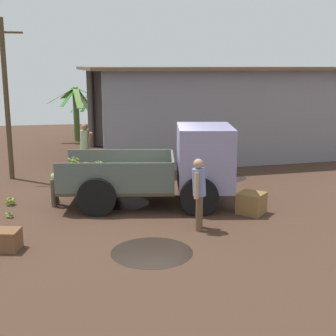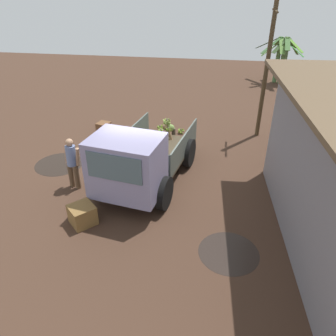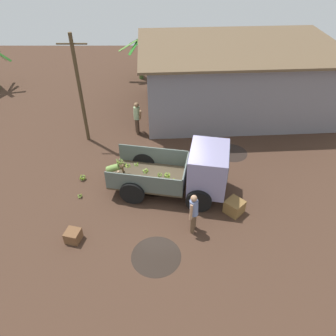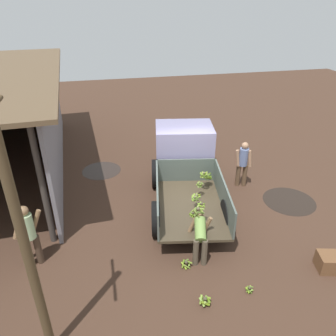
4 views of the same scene
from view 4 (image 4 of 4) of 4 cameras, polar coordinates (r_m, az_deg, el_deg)
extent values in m
plane|color=#432C20|center=(10.38, 2.83, -6.87)|extent=(36.00, 36.00, 0.00)
cylinder|color=black|center=(9.89, 3.05, -8.83)|extent=(1.35, 1.35, 0.01)
cylinder|color=black|center=(11.36, 20.34, -5.41)|extent=(1.66, 1.66, 0.01)
cylinder|color=#2B221D|center=(12.68, -11.51, -0.42)|extent=(1.45, 1.45, 0.01)
cube|color=#423726|center=(9.48, 3.85, -6.83)|extent=(3.26, 2.39, 0.08)
cube|color=#4F5A53|center=(9.19, -1.85, -4.81)|extent=(2.94, 0.56, 0.77)
cube|color=#4F5A53|center=(9.38, 9.61, -4.49)|extent=(2.94, 0.56, 0.77)
cube|color=#4F5A53|center=(10.49, 3.13, -0.34)|extent=(0.38, 1.89, 0.77)
cube|color=#8781A8|center=(11.09, 2.78, 3.36)|extent=(1.72, 2.09, 1.64)
cube|color=#4C606B|center=(11.62, 2.52, 6.31)|extent=(0.29, 1.48, 0.72)
cylinder|color=black|center=(11.23, -2.25, -0.97)|extent=(0.99, 0.38, 0.97)
cylinder|color=black|center=(11.40, 7.73, -0.76)|extent=(0.99, 0.38, 0.97)
cylinder|color=black|center=(9.09, -2.14, -8.81)|extent=(0.99, 0.38, 0.97)
cylinder|color=black|center=(9.30, 10.25, -8.37)|extent=(0.99, 0.38, 0.97)
sphere|color=brown|center=(9.66, 5.56, -2.61)|extent=(0.06, 0.06, 0.06)
cylinder|color=olive|center=(9.71, 5.90, -2.72)|extent=(0.17, 0.07, 0.10)
cylinder|color=#80AA3E|center=(9.73, 5.57, -2.75)|extent=(0.08, 0.15, 0.14)
cylinder|color=olive|center=(9.71, 5.25, -2.69)|extent=(0.12, 0.15, 0.10)
cylinder|color=#88AE47|center=(9.68, 5.25, -2.95)|extent=(0.14, 0.04, 0.14)
cylinder|color=olive|center=(9.65, 5.42, -3.07)|extent=(0.12, 0.12, 0.14)
cylinder|color=olive|center=(9.64, 5.62, -3.08)|extent=(0.05, 0.15, 0.14)
cylinder|color=olive|center=(9.68, 5.80, -3.01)|extent=(0.12, 0.11, 0.15)
sphere|color=#4E4632|center=(8.37, 4.39, -7.83)|extent=(0.07, 0.07, 0.07)
cylinder|color=olive|center=(8.42, 4.11, -7.82)|extent=(0.10, 0.16, 0.09)
cylinder|color=#5B762D|center=(8.40, 4.00, -8.05)|extent=(0.15, 0.10, 0.11)
cylinder|color=#5D7D1C|center=(8.36, 4.11, -8.23)|extent=(0.15, 0.11, 0.11)
cylinder|color=olive|center=(8.37, 4.44, -8.34)|extent=(0.05, 0.13, 0.13)
cylinder|color=#85A930|center=(8.38, 4.66, -8.26)|extent=(0.11, 0.13, 0.13)
cylinder|color=olive|center=(8.41, 4.71, -8.10)|extent=(0.14, 0.05, 0.13)
cylinder|color=olive|center=(8.44, 4.51, -7.89)|extent=(0.12, 0.14, 0.12)
sphere|color=brown|center=(8.48, 5.84, -6.22)|extent=(0.08, 0.08, 0.08)
cylinder|color=olive|center=(8.48, 5.45, -6.58)|extent=(0.16, 0.06, 0.11)
cylinder|color=#81A62B|center=(8.45, 5.95, -6.68)|extent=(0.04, 0.16, 0.09)
cylinder|color=olive|center=(8.50, 6.25, -6.52)|extent=(0.16, 0.11, 0.10)
cylinder|color=olive|center=(8.56, 6.00, -6.30)|extent=(0.13, 0.14, 0.12)
cylinder|color=olive|center=(8.54, 5.48, -6.29)|extent=(0.12, 0.15, 0.10)
sphere|color=brown|center=(9.14, 4.99, -4.75)|extent=(0.08, 0.08, 0.08)
cylinder|color=olive|center=(9.12, 4.61, -5.13)|extent=(0.19, 0.12, 0.11)
cylinder|color=olive|center=(9.14, 5.02, -5.32)|extent=(0.07, 0.15, 0.17)
cylinder|color=#80A148|center=(9.13, 5.37, -5.14)|extent=(0.15, 0.18, 0.12)
cylinder|color=olive|center=(9.20, 5.33, -5.06)|extent=(0.16, 0.05, 0.16)
cylinder|color=#607A1A|center=(9.23, 5.15, -4.76)|extent=(0.15, 0.18, 0.12)
cylinder|color=#5B7423|center=(9.22, 4.71, -4.76)|extent=(0.10, 0.19, 0.12)
cylinder|color=olive|center=(9.18, 4.54, -5.00)|extent=(0.18, 0.11, 0.14)
sphere|color=brown|center=(8.11, 5.28, -7.09)|extent=(0.09, 0.09, 0.09)
cylinder|color=olive|center=(8.16, 5.87, -7.49)|extent=(0.22, 0.09, 0.17)
cylinder|color=#93AF4A|center=(8.21, 5.63, -7.17)|extent=(0.21, 0.18, 0.15)
cylinder|color=olive|center=(8.20, 4.84, -7.05)|extent=(0.12, 0.24, 0.13)
cylinder|color=olive|center=(8.17, 4.80, -7.60)|extent=(0.18, 0.12, 0.21)
cylinder|color=olive|center=(8.10, 4.95, -7.83)|extent=(0.19, 0.17, 0.19)
cylinder|color=olive|center=(8.08, 5.67, -7.75)|extent=(0.12, 0.23, 0.14)
sphere|color=#3F3929|center=(10.27, 7.12, -1.39)|extent=(0.07, 0.07, 0.07)
cylinder|color=#57742C|center=(10.36, 7.12, -1.45)|extent=(0.10, 0.17, 0.12)
cylinder|color=olive|center=(10.33, 6.82, -1.50)|extent=(0.12, 0.16, 0.12)
cylinder|color=olive|center=(10.29, 6.80, -1.72)|extent=(0.16, 0.05, 0.14)
cylinder|color=olive|center=(10.23, 7.03, -1.76)|extent=(0.12, 0.17, 0.10)
cylinder|color=#7AA72C|center=(10.26, 7.37, -1.77)|extent=(0.12, 0.16, 0.13)
cylinder|color=#85A527|center=(10.32, 7.35, -1.69)|extent=(0.14, 0.04, 0.16)
sphere|color=brown|center=(8.71, 4.68, -5.09)|extent=(0.06, 0.06, 0.06)
cylinder|color=olive|center=(8.69, 4.91, -5.48)|extent=(0.08, 0.15, 0.09)
cylinder|color=olive|center=(8.72, 5.08, -5.33)|extent=(0.15, 0.10, 0.09)
cylinder|color=olive|center=(8.77, 4.93, -5.25)|extent=(0.14, 0.09, 0.12)
cylinder|color=#7DB032|center=(8.78, 4.60, -5.10)|extent=(0.05, 0.15, 0.10)
cylinder|color=olive|center=(8.76, 4.38, -5.21)|extent=(0.11, 0.13, 0.11)
cylinder|color=#7CAC2B|center=(8.72, 4.30, -5.35)|extent=(0.15, 0.04, 0.10)
cylinder|color=#7EA743|center=(8.71, 4.59, -5.57)|extent=(0.09, 0.12, 0.13)
sphere|color=#4A4230|center=(10.16, 6.81, -0.99)|extent=(0.08, 0.08, 0.08)
cylinder|color=#5C7634|center=(10.21, 7.11, -1.43)|extent=(0.17, 0.08, 0.20)
cylinder|color=#53731A|center=(10.26, 6.94, -1.09)|extent=(0.16, 0.19, 0.15)
cylinder|color=olive|center=(10.23, 6.45, -1.02)|extent=(0.13, 0.21, 0.12)
cylinder|color=olive|center=(10.16, 6.37, -1.36)|extent=(0.21, 0.07, 0.15)
cylinder|color=#5A811C|center=(10.11, 6.98, -1.48)|extent=(0.06, 0.22, 0.13)
sphere|color=brown|center=(9.89, 6.25, -0.88)|extent=(0.08, 0.08, 0.08)
cylinder|color=olive|center=(9.85, 6.17, -1.38)|extent=(0.12, 0.19, 0.15)
cylinder|color=olive|center=(9.86, 6.41, -1.38)|extent=(0.07, 0.19, 0.15)
cylinder|color=olive|center=(9.89, 6.68, -1.20)|extent=(0.18, 0.16, 0.12)
cylinder|color=#91AF3F|center=(9.94, 6.61, -1.15)|extent=(0.19, 0.05, 0.15)
cylinder|color=olive|center=(9.97, 6.35, -1.08)|extent=(0.14, 0.16, 0.17)
cylinder|color=#76A926|center=(9.96, 6.04, -1.14)|extent=(0.09, 0.17, 0.18)
cylinder|color=#83A52E|center=(9.94, 5.90, -1.17)|extent=(0.16, 0.14, 0.17)
cylinder|color=olive|center=(9.88, 5.88, -1.28)|extent=(0.19, 0.09, 0.15)
cube|color=gray|center=(12.87, -19.17, 7.52)|extent=(9.59, 0.71, 3.49)
cylinder|color=#3F3833|center=(8.69, -21.02, -2.85)|extent=(0.16, 0.16, 3.49)
cylinder|color=#4A3924|center=(5.57, -23.68, -12.15)|extent=(0.16, 0.16, 5.13)
cylinder|color=brown|center=(11.60, 13.20, -1.23)|extent=(0.19, 0.19, 0.80)
cylinder|color=brown|center=(11.57, 12.09, -1.20)|extent=(0.19, 0.19, 0.80)
cylinder|color=#6C7DAC|center=(11.25, 13.03, 1.90)|extent=(0.40, 0.38, 0.64)
sphere|color=tan|center=(11.05, 13.28, 3.83)|extent=(0.23, 0.23, 0.23)
cylinder|color=tan|center=(11.25, 14.05, 1.61)|extent=(0.15, 0.20, 0.60)
cylinder|color=tan|center=(11.18, 12.04, 1.69)|extent=(0.15, 0.20, 0.60)
cylinder|color=brown|center=(8.27, 4.85, -14.42)|extent=(0.18, 0.18, 0.74)
cylinder|color=brown|center=(8.28, 6.35, -14.41)|extent=(0.18, 0.18, 0.74)
cylinder|color=#779B49|center=(8.14, 5.64, -10.57)|extent=(0.69, 0.42, 0.51)
sphere|color=#8C6746|center=(8.31, 5.54, -8.08)|extent=(0.21, 0.21, 0.21)
cylinder|color=#8C6746|center=(8.46, 4.18, -10.07)|extent=(0.16, 0.28, 0.55)
cylinder|color=#8C6746|center=(8.49, 6.72, -10.02)|extent=(0.16, 0.29, 0.55)
cylinder|color=#412F23|center=(8.85, -23.15, -13.36)|extent=(0.20, 0.20, 0.82)
cylinder|color=#412F23|center=(8.85, -21.64, -13.00)|extent=(0.20, 0.20, 0.82)
cylinder|color=#A1BE8B|center=(8.42, -23.32, -9.35)|extent=(0.40, 0.38, 0.65)
sphere|color=#8C6746|center=(8.18, -23.91, -6.84)|extent=(0.23, 0.23, 0.23)
cylinder|color=#8C6746|center=(8.52, -24.77, -9.35)|extent=(0.19, 0.32, 0.61)
cylinder|color=#8C6746|center=(8.53, -22.07, -8.59)|extent=(0.20, 0.36, 0.60)
sphere|color=#49422F|center=(8.32, 3.20, -16.07)|extent=(0.08, 0.08, 0.08)
cylinder|color=olive|center=(8.41, 2.96, -15.95)|extent=(0.06, 0.21, 0.13)
cylinder|color=#5E841F|center=(8.38, 2.67, -16.32)|extent=(0.19, 0.13, 0.16)
cylinder|color=olive|center=(8.32, 2.78, -16.64)|extent=(0.19, 0.13, 0.15)
cylinder|color=olive|center=(8.32, 3.29, -16.76)|extent=(0.05, 0.19, 0.16)
cylinder|color=#7BA537|center=(8.36, 3.72, -16.44)|extent=(0.19, 0.10, 0.16)
cylinder|color=#85A735|center=(8.40, 3.64, -16.03)|extent=(0.20, 0.13, 0.12)
sphere|color=#4C4431|center=(7.58, 6.46, -21.68)|extent=(0.09, 0.09, 0.09)
cylinder|color=olive|center=(7.67, 6.71, -21.56)|extent=(0.18, 0.18, 0.15)
cylinder|color=olive|center=(7.68, 6.25, -21.77)|extent=(0.07, 0.17, 0.19)
cylinder|color=olive|center=(7.62, 5.78, -21.84)|extent=(0.21, 0.13, 0.13)
cylinder|color=olive|center=(7.59, 5.92, -22.21)|extent=(0.21, 0.11, 0.14)
cylinder|color=olive|center=(7.57, 6.50, -22.40)|extent=(0.10, 0.21, 0.13)
cylinder|color=olive|center=(7.62, 6.78, -22.32)|extent=(0.13, 0.18, 0.18)
cylinder|color=olive|center=(7.64, 7.05, -21.90)|extent=(0.20, 0.07, 0.15)
sphere|color=#49422F|center=(8.02, 14.02, -19.59)|extent=(0.07, 0.07, 0.07)
cylinder|color=#84A940|center=(8.04, 14.34, -19.98)|extent=(0.10, 0.14, 0.10)
cylinder|color=olive|center=(8.07, 14.32, -19.84)|extent=(0.13, 0.06, 0.13)
cylinder|color=olive|center=(8.09, 14.11, -19.47)|extent=(0.12, 0.13, 0.09)
cylinder|color=#88AC37|center=(8.09, 13.80, -19.54)|extent=(0.04, 0.14, 0.11)
cylinder|color=olive|center=(8.06, 13.64, -19.80)|extent=(0.12, 0.10, 0.13)
cylinder|color=#81AC24|center=(8.03, 13.68, -19.97)|extent=(0.14, 0.07, 0.10)
cylinder|color=#587925|center=(8.03, 13.98, -20.10)|extent=(0.08, 0.13, 0.12)
cube|color=brown|center=(9.09, 26.09, -14.52)|extent=(0.59, 0.59, 0.42)
cube|color=brown|center=(12.64, 6.05, 1.30)|extent=(0.86, 0.86, 0.54)
camera|label=1|loc=(15.98, 53.78, 8.79)|focal=50.00mm
camera|label=2|loc=(17.06, -12.29, 26.83)|focal=35.00mm
camera|label=3|loc=(15.17, 52.55, 30.56)|focal=35.00mm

